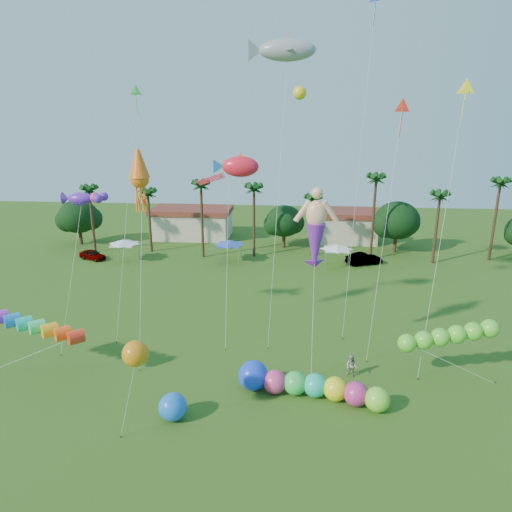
# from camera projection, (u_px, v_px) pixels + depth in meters

# --- Properties ---
(ground) EXTENTS (160.00, 160.00, 0.00)m
(ground) POSITION_uv_depth(u_px,v_px,m) (240.00, 462.00, 25.35)
(ground) COLOR #285116
(ground) RESTS_ON ground
(tree_line) EXTENTS (69.46, 8.91, 11.00)m
(tree_line) POSITION_uv_depth(u_px,v_px,m) (302.00, 221.00, 65.81)
(tree_line) COLOR #3A2819
(tree_line) RESTS_ON ground
(buildings_row) EXTENTS (35.00, 7.00, 4.00)m
(buildings_row) POSITION_uv_depth(u_px,v_px,m) (259.00, 226.00, 72.77)
(buildings_row) COLOR beige
(buildings_row) RESTS_ON ground
(tent_row) EXTENTS (31.00, 4.00, 0.60)m
(tent_row) POSITION_uv_depth(u_px,v_px,m) (229.00, 243.00, 59.76)
(tent_row) COLOR white
(tent_row) RESTS_ON ground
(car_a) EXTENTS (4.24, 3.01, 1.34)m
(car_a) POSITION_uv_depth(u_px,v_px,m) (93.00, 255.00, 62.08)
(car_a) COLOR #4C4C54
(car_a) RESTS_ON ground
(car_b) EXTENTS (4.96, 3.23, 1.55)m
(car_b) POSITION_uv_depth(u_px,v_px,m) (364.00, 259.00, 59.89)
(car_b) COLOR #4C4C54
(car_b) RESTS_ON ground
(spectator_b) EXTENTS (1.07, 1.04, 1.73)m
(spectator_b) POSITION_uv_depth(u_px,v_px,m) (351.00, 366.00, 33.56)
(spectator_b) COLOR #9E9184
(spectator_b) RESTS_ON ground
(caterpillar_inflatable) EXTENTS (10.34, 3.86, 2.11)m
(caterpillar_inflatable) POSITION_uv_depth(u_px,v_px,m) (306.00, 385.00, 31.11)
(caterpillar_inflatable) COLOR #E03B7C
(caterpillar_inflatable) RESTS_ON ground
(blue_ball) EXTENTS (1.80, 1.80, 1.80)m
(blue_ball) POSITION_uv_depth(u_px,v_px,m) (173.00, 407.00, 28.74)
(blue_ball) COLOR blue
(blue_ball) RESTS_ON ground
(rainbow_tube) EXTENTS (9.30, 4.78, 4.17)m
(rainbow_tube) POSITION_uv_depth(u_px,v_px,m) (51.00, 336.00, 32.10)
(rainbow_tube) COLOR #F8331B
(rainbow_tube) RESTS_ON ground
(green_worm) EXTENTS (10.12, 2.61, 3.65)m
(green_worm) POSITION_uv_depth(u_px,v_px,m) (407.00, 343.00, 32.78)
(green_worm) COLOR #56D22E
(green_worm) RESTS_ON ground
(orange_ball_kite) EXTENTS (2.16, 1.56, 6.41)m
(orange_ball_kite) POSITION_uv_depth(u_px,v_px,m) (135.00, 354.00, 25.61)
(orange_ball_kite) COLOR orange
(orange_ball_kite) RESTS_ON ground
(merman_kite) EXTENTS (2.87, 4.99, 13.07)m
(merman_kite) POSITION_uv_depth(u_px,v_px,m) (316.00, 234.00, 33.92)
(merman_kite) COLOR #F9B58D
(merman_kite) RESTS_ON ground
(fish_kite) EXTENTS (4.77, 5.63, 15.53)m
(fish_kite) POSITION_uv_depth(u_px,v_px,m) (240.00, 167.00, 37.76)
(fish_kite) COLOR red
(fish_kite) RESTS_ON ground
(shark_kite) EXTENTS (6.44, 7.38, 24.69)m
(shark_kite) POSITION_uv_depth(u_px,v_px,m) (287.00, 50.00, 36.24)
(shark_kite) COLOR gray
(shark_kite) RESTS_ON ground
(squid_kite) EXTENTS (2.01, 5.48, 16.25)m
(squid_kite) POSITION_uv_depth(u_px,v_px,m) (140.00, 179.00, 34.79)
(squid_kite) COLOR orange
(squid_kite) RESTS_ON ground
(lobster_kite) EXTENTS (3.95, 5.62, 12.81)m
(lobster_kite) POSITION_uv_depth(u_px,v_px,m) (81.00, 199.00, 37.37)
(lobster_kite) COLOR #6026C0
(lobster_kite) RESTS_ON ground
(delta_kite_red) EXTENTS (2.68, 4.46, 19.85)m
(delta_kite_red) POSITION_uv_depth(u_px,v_px,m) (402.00, 111.00, 34.26)
(delta_kite_red) COLOR red
(delta_kite_red) RESTS_ON ground
(delta_kite_yellow) EXTENTS (2.59, 3.34, 20.92)m
(delta_kite_yellow) POSITION_uv_depth(u_px,v_px,m) (465.00, 93.00, 30.41)
(delta_kite_yellow) COLOR #FFF01A
(delta_kite_yellow) RESTS_ON ground
(delta_kite_green) EXTENTS (2.55, 4.11, 21.01)m
(delta_kite_green) POSITION_uv_depth(u_px,v_px,m) (135.00, 98.00, 36.58)
(delta_kite_green) COLOR #32D851
(delta_kite_green) RESTS_ON ground
(delta_kite_blue) EXTENTS (2.00, 3.74, 27.94)m
(delta_kite_blue) POSITION_uv_depth(u_px,v_px,m) (375.00, 5.00, 34.89)
(delta_kite_blue) COLOR blue
(delta_kite_blue) RESTS_ON ground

